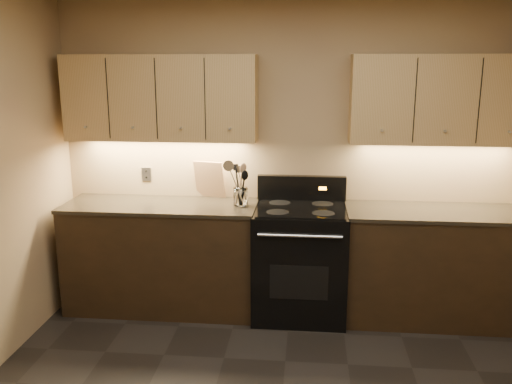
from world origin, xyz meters
TOP-DOWN VIEW (x-y plane):
  - wall_back at (0.00, 2.00)m, footprint 4.00×0.04m
  - counter_left at (-1.10, 1.70)m, footprint 1.62×0.62m
  - counter_right at (1.18, 1.70)m, footprint 1.46×0.62m
  - stove at (0.08, 1.68)m, footprint 0.76×0.68m
  - upper_cab_left at (-1.10, 1.85)m, footprint 1.60×0.30m
  - upper_cab_right at (1.18, 1.85)m, footprint 1.44×0.30m
  - outlet_plate at (-1.30, 1.99)m, footprint 0.08×0.01m
  - utensil_crock at (-0.42, 1.72)m, footprint 0.16×0.16m
  - cutting_board at (-0.72, 1.95)m, footprint 0.28×0.15m
  - wooden_spoon at (-0.45, 1.70)m, footprint 0.12×0.08m
  - black_spoon at (-0.42, 1.75)m, footprint 0.11×0.14m
  - black_turner at (-0.42, 1.69)m, footprint 0.15×0.16m
  - steel_spatula at (-0.38, 1.73)m, footprint 0.16×0.11m
  - steel_skimmer at (-0.39, 1.69)m, footprint 0.23×0.11m

SIDE VIEW (x-z plane):
  - counter_left at x=-1.10m, z-range 0.00..0.93m
  - counter_right at x=1.18m, z-range 0.00..0.93m
  - stove at x=0.08m, z-range -0.09..1.05m
  - utensil_crock at x=-0.42m, z-range 0.92..1.07m
  - black_spoon at x=-0.42m, z-range 0.94..1.24m
  - cutting_board at x=-0.72m, z-range 0.93..1.26m
  - steel_spatula at x=-0.38m, z-range 0.94..1.28m
  - wooden_spoon at x=-0.45m, z-range 0.94..1.28m
  - black_turner at x=-0.42m, z-range 0.94..1.30m
  - outlet_plate at x=-1.30m, z-range 1.06..1.18m
  - steel_skimmer at x=-0.39m, z-range 0.94..1.32m
  - wall_back at x=0.00m, z-range 0.00..2.60m
  - upper_cab_left at x=-1.10m, z-range 1.45..2.15m
  - upper_cab_right at x=1.18m, z-range 1.45..2.15m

